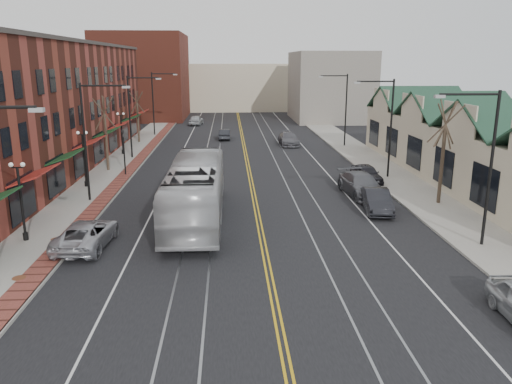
{
  "coord_description": "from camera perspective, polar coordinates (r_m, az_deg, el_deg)",
  "views": [
    {
      "loc": [
        -1.77,
        -18.07,
        9.51
      ],
      "look_at": [
        -0.19,
        10.46,
        2.0
      ],
      "focal_mm": 35.0,
      "sensor_mm": 36.0,
      "label": 1
    }
  ],
  "objects": [
    {
      "name": "streetlight_r_0",
      "position": [
        27.63,
        24.59,
        4.05
      ],
      "size": [
        3.33,
        0.25,
        8.0
      ],
      "color": "black",
      "rests_on": "sidewalk_right"
    },
    {
      "name": "manhole_mid",
      "position": [
        24.9,
        -25.46,
        -8.85
      ],
      "size": [
        0.6,
        0.6,
        0.02
      ],
      "primitive_type": "cylinder",
      "color": "#592D19",
      "rests_on": "sidewalk_left"
    },
    {
      "name": "lamppost_l_3",
      "position": [
        53.72,
        -15.08,
        6.4
      ],
      "size": [
        0.84,
        0.28,
        4.27
      ],
      "color": "black",
      "rests_on": "sidewalk_left"
    },
    {
      "name": "sidewalk_left",
      "position": [
        40.53,
        -17.69,
        0.56
      ],
      "size": [
        4.0,
        120.0,
        0.15
      ],
      "primitive_type": "cube",
      "color": "gray",
      "rests_on": "ground"
    },
    {
      "name": "distant_car_right",
      "position": [
        58.58,
        3.75,
        6.09
      ],
      "size": [
        2.17,
        5.16,
        1.49
      ],
      "primitive_type": "imported",
      "rotation": [
        0.0,
        0.0,
        0.02
      ],
      "color": "#5C5C63",
      "rests_on": "ground"
    },
    {
      "name": "parked_car_b",
      "position": [
        33.3,
        13.63,
        -0.98
      ],
      "size": [
        2.05,
        4.59,
        1.47
      ],
      "primitive_type": "imported",
      "rotation": [
        0.0,
        0.0,
        -0.11
      ],
      "color": "black",
      "rests_on": "ground"
    },
    {
      "name": "lamppost_l_2",
      "position": [
        40.3,
        -19.03,
        3.47
      ],
      "size": [
        0.84,
        0.28,
        4.27
      ],
      "color": "black",
      "rests_on": "sidewalk_left"
    },
    {
      "name": "backdrop_right",
      "position": [
        84.84,
        8.42,
        11.86
      ],
      "size": [
        12.0,
        16.0,
        11.0
      ],
      "primitive_type": "cube",
      "color": "slate",
      "rests_on": "ground"
    },
    {
      "name": "manhole_far",
      "position": [
        29.25,
        -21.86,
        -5.02
      ],
      "size": [
        0.6,
        0.6,
        0.02
      ],
      "primitive_type": "cylinder",
      "color": "#592D19",
      "rests_on": "sidewalk_left"
    },
    {
      "name": "traffic_signal",
      "position": [
        43.58,
        -14.86,
        4.77
      ],
      "size": [
        0.18,
        0.15,
        3.8
      ],
      "color": "black",
      "rests_on": "sidewalk_left"
    },
    {
      "name": "streetlight_l_3",
      "position": [
        66.86,
        -11.33,
        10.6
      ],
      "size": [
        3.33,
        0.25,
        8.0
      ],
      "color": "black",
      "rests_on": "sidewalk_left"
    },
    {
      "name": "backdrop_mid",
      "position": [
        103.2,
        -2.23,
        11.93
      ],
      "size": [
        22.0,
        14.0,
        9.0
      ],
      "primitive_type": "cube",
      "color": "beige",
      "rests_on": "ground"
    },
    {
      "name": "backdrop_left",
      "position": [
        89.24,
        -12.66,
        12.77
      ],
      "size": [
        14.0,
        18.0,
        14.0
      ],
      "primitive_type": "cube",
      "color": "maroon",
      "rests_on": "ground"
    },
    {
      "name": "ground",
      "position": [
        20.49,
        2.22,
        -12.93
      ],
      "size": [
        160.0,
        160.0,
        0.0
      ],
      "primitive_type": "plane",
      "color": "black",
      "rests_on": "ground"
    },
    {
      "name": "parked_car_c",
      "position": [
        37.05,
        11.95,
        0.82
      ],
      "size": [
        2.85,
        5.79,
        1.62
      ],
      "primitive_type": "imported",
      "rotation": [
        0.0,
        0.0,
        0.11
      ],
      "color": "#5A5B61",
      "rests_on": "ground"
    },
    {
      "name": "building_left",
      "position": [
        48.41,
        -24.3,
        8.69
      ],
      "size": [
        10.0,
        50.0,
        11.0
      ],
      "primitive_type": "cube",
      "color": "maroon",
      "rests_on": "ground"
    },
    {
      "name": "building_right",
      "position": [
        43.5,
        23.98,
        3.91
      ],
      "size": [
        8.0,
        36.0,
        4.6
      ],
      "primitive_type": "cube",
      "color": "beige",
      "rests_on": "ground"
    },
    {
      "name": "tree_left_near",
      "position": [
        45.75,
        -16.81,
        6.57
      ],
      "size": [
        1.78,
        1.37,
        6.48
      ],
      "color": "#382B21",
      "rests_on": "sidewalk_left"
    },
    {
      "name": "distant_car_far",
      "position": [
        77.89,
        -6.84,
        8.17
      ],
      "size": [
        2.32,
        4.64,
        1.52
      ],
      "primitive_type": "imported",
      "rotation": [
        0.0,
        0.0,
        3.02
      ],
      "color": "#B4B8BC",
      "rests_on": "ground"
    },
    {
      "name": "streetlight_l_1",
      "position": [
        35.59,
        -18.38,
        6.74
      ],
      "size": [
        3.33,
        0.25,
        8.0
      ],
      "color": "black",
      "rests_on": "sidewalk_left"
    },
    {
      "name": "parked_car_d",
      "position": [
        41.22,
        12.5,
        2.06
      ],
      "size": [
        2.03,
        4.37,
        1.45
      ],
      "primitive_type": "imported",
      "rotation": [
        0.0,
        0.0,
        0.08
      ],
      "color": "black",
      "rests_on": "ground"
    },
    {
      "name": "streetlight_r_2",
      "position": [
        57.69,
        9.83,
        10.06
      ],
      "size": [
        3.33,
        0.25,
        8.0
      ],
      "color": "black",
      "rests_on": "sidewalk_right"
    },
    {
      "name": "streetlight_l_2",
      "position": [
        51.12,
        -13.79,
        9.28
      ],
      "size": [
        3.33,
        0.25,
        8.0
      ],
      "color": "black",
      "rests_on": "sidewalk_left"
    },
    {
      "name": "parked_suv",
      "position": [
        27.73,
        -18.8,
        -4.58
      ],
      "size": [
        2.7,
        5.3,
        1.43
      ],
      "primitive_type": "imported",
      "rotation": [
        0.0,
        0.0,
        3.08
      ],
      "color": "#ACADB4",
      "rests_on": "ground"
    },
    {
      "name": "tree_right_mid",
      "position": [
        35.57,
        20.6,
        4.47
      ],
      "size": [
        1.9,
        1.46,
        6.93
      ],
      "color": "#382B21",
      "rests_on": "sidewalk_right"
    },
    {
      "name": "streetlight_r_1",
      "position": [
        42.31,
        14.64,
        8.17
      ],
      "size": [
        3.33,
        0.25,
        8.0
      ],
      "color": "black",
      "rests_on": "sidewalk_right"
    },
    {
      "name": "transit_bus",
      "position": [
        30.63,
        -6.89,
        0.14
      ],
      "size": [
        3.21,
        13.33,
        3.71
      ],
      "primitive_type": "imported",
      "rotation": [
        0.0,
        0.0,
        3.13
      ],
      "color": "silver",
      "rests_on": "ground"
    },
    {
      "name": "sidewalk_right",
      "position": [
        41.57,
        16.28,
        1.01
      ],
      "size": [
        4.0,
        120.0,
        0.15
      ],
      "primitive_type": "cube",
      "color": "gray",
      "rests_on": "ground"
    },
    {
      "name": "tree_left_far",
      "position": [
        61.33,
        -13.37,
        8.5
      ],
      "size": [
        1.66,
        1.28,
        6.02
      ],
      "color": "#382B21",
      "rests_on": "sidewalk_left"
    },
    {
      "name": "lamppost_l_1",
      "position": [
        29.23,
        -25.22,
        -1.19
      ],
      "size": [
        0.84,
        0.28,
        4.27
      ],
      "color": "black",
      "rests_on": "sidewalk_left"
    },
    {
      "name": "distant_car_left",
      "position": [
        62.97,
        -3.61,
        6.61
      ],
      "size": [
        1.44,
        3.96,
        1.3
      ],
      "primitive_type": "imported",
      "rotation": [
        0.0,
        0.0,
        3.12
      ],
      "color": "#222428",
      "rests_on": "ground"
    }
  ]
}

